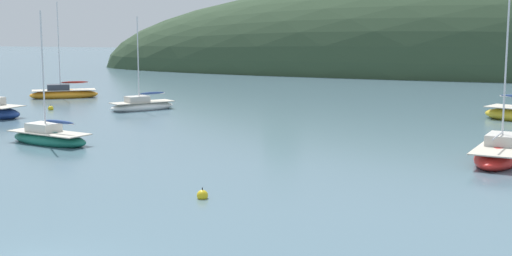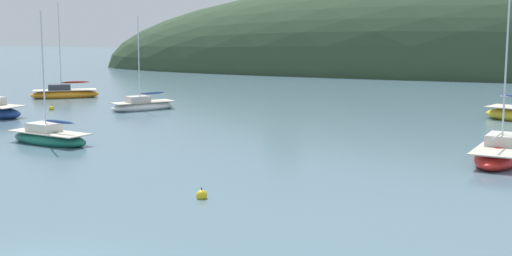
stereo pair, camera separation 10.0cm
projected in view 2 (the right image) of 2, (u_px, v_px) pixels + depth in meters
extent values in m
ellipsoid|color=white|center=(143.00, 107.00, 55.22)|extent=(4.79, 5.55, 0.88)
cube|color=beige|center=(143.00, 102.00, 55.16)|extent=(4.41, 5.10, 0.06)
cube|color=beige|center=(138.00, 99.00, 54.87)|extent=(2.03, 2.14, 0.51)
cylinder|color=silver|center=(139.00, 60.00, 54.50)|extent=(0.09, 0.09, 6.86)
cylinder|color=silver|center=(153.00, 94.00, 55.57)|extent=(1.43, 1.90, 0.07)
ellipsoid|color=#2D4784|center=(153.00, 93.00, 55.57)|extent=(1.48, 1.91, 0.20)
ellipsoid|color=orange|center=(65.00, 95.00, 65.00)|extent=(6.42, 5.45, 1.02)
cube|color=beige|center=(65.00, 90.00, 64.93)|extent=(5.91, 5.01, 0.06)
cube|color=#333842|center=(59.00, 87.00, 64.74)|extent=(2.47, 2.32, 0.56)
cylinder|color=silver|center=(60.00, 46.00, 64.24)|extent=(0.09, 0.09, 8.32)
cylinder|color=silver|center=(76.00, 83.00, 65.14)|extent=(2.21, 1.61, 0.07)
ellipsoid|color=maroon|center=(76.00, 82.00, 65.13)|extent=(2.20, 1.65, 0.20)
ellipsoid|color=red|center=(500.00, 156.00, 33.70)|extent=(3.40, 6.77, 1.03)
cube|color=beige|center=(501.00, 147.00, 33.63)|extent=(3.13, 6.23, 0.06)
cube|color=beige|center=(503.00, 140.00, 34.04)|extent=(1.80, 2.30, 0.56)
cylinder|color=silver|center=(506.00, 65.00, 33.33)|extent=(0.09, 0.09, 8.00)
cylinder|color=silver|center=(498.00, 136.00, 32.64)|extent=(0.59, 2.68, 0.07)
ellipsoid|color=#196B56|center=(50.00, 139.00, 38.96)|extent=(5.91, 3.24, 0.90)
cube|color=beige|center=(49.00, 132.00, 38.90)|extent=(5.43, 2.98, 0.06)
cube|color=silver|center=(44.00, 127.00, 39.10)|extent=(2.05, 1.65, 0.51)
cylinder|color=silver|center=(43.00, 72.00, 38.55)|extent=(0.09, 0.09, 6.90)
cylinder|color=silver|center=(60.00, 123.00, 38.34)|extent=(2.30, 0.65, 0.07)
ellipsoid|color=#2D4784|center=(60.00, 122.00, 38.33)|extent=(2.24, 0.75, 0.20)
sphere|color=yellow|center=(202.00, 195.00, 26.38)|extent=(0.44, 0.44, 0.44)
cylinder|color=black|center=(202.00, 189.00, 26.34)|extent=(0.04, 0.04, 0.10)
sphere|color=yellow|center=(52.00, 108.00, 55.19)|extent=(0.44, 0.44, 0.44)
cylinder|color=black|center=(51.00, 105.00, 55.15)|extent=(0.04, 0.04, 0.10)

